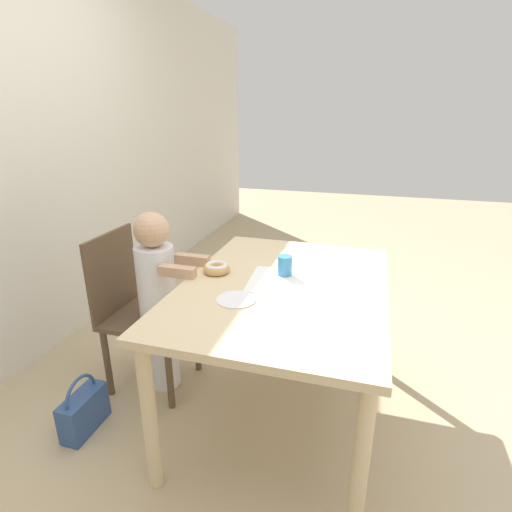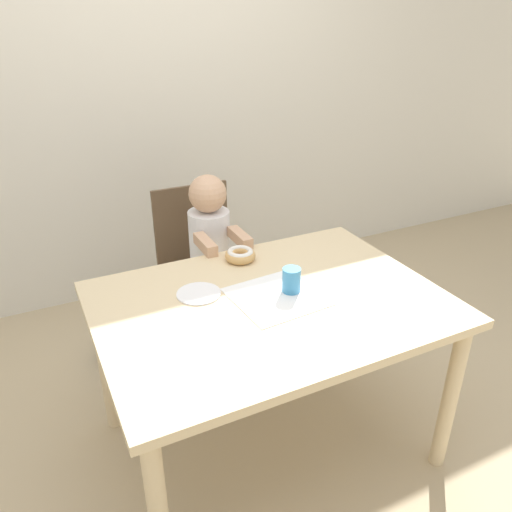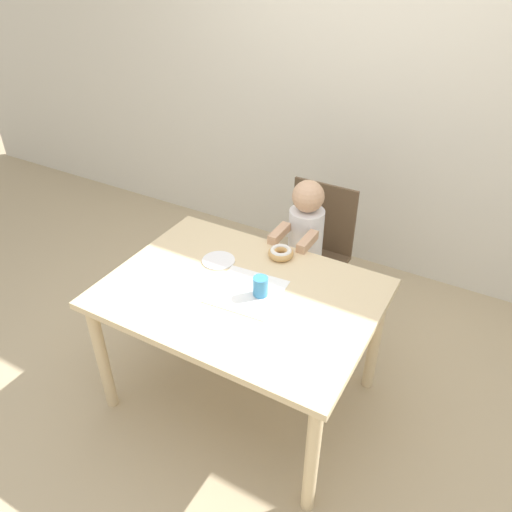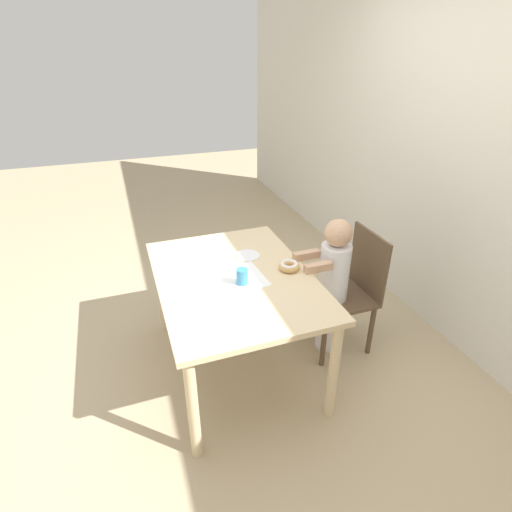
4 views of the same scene
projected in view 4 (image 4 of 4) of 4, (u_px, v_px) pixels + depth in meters
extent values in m
plane|color=tan|center=(237.00, 365.00, 2.79)|extent=(12.00, 12.00, 0.00)
cube|color=silver|center=(462.00, 167.00, 2.67)|extent=(8.00, 0.05, 2.50)
cube|color=beige|center=(234.00, 279.00, 2.46)|extent=(1.28, 0.93, 0.03)
cylinder|color=beige|center=(162.00, 291.00, 2.99)|extent=(0.06, 0.06, 0.69)
cylinder|color=beige|center=(193.00, 409.00, 2.03)|extent=(0.06, 0.06, 0.69)
cylinder|color=beige|center=(263.00, 273.00, 3.23)|extent=(0.06, 0.06, 0.69)
cylinder|color=beige|center=(334.00, 371.00, 2.26)|extent=(0.06, 0.06, 0.69)
cube|color=brown|center=(338.00, 297.00, 2.79)|extent=(0.41, 0.44, 0.03)
cube|color=brown|center=(369.00, 262.00, 2.74)|extent=(0.41, 0.02, 0.45)
cylinder|color=brown|center=(302.00, 313.00, 2.98)|extent=(0.04, 0.04, 0.40)
cylinder|color=brown|center=(324.00, 342.00, 2.69)|extent=(0.04, 0.04, 0.40)
cylinder|color=brown|center=(346.00, 304.00, 3.09)|extent=(0.04, 0.04, 0.40)
cylinder|color=brown|center=(371.00, 330.00, 2.80)|extent=(0.04, 0.04, 0.40)
cylinder|color=white|center=(329.00, 322.00, 2.87)|extent=(0.17, 0.17, 0.43)
cylinder|color=white|center=(334.00, 272.00, 2.67)|extent=(0.20, 0.20, 0.40)
sphere|color=tan|center=(338.00, 233.00, 2.54)|extent=(0.18, 0.18, 0.18)
cube|color=tan|center=(306.00, 255.00, 2.64)|extent=(0.05, 0.18, 0.05)
cube|color=tan|center=(318.00, 267.00, 2.50)|extent=(0.05, 0.18, 0.05)
torus|color=tan|center=(289.00, 266.00, 2.51)|extent=(0.13, 0.13, 0.04)
torus|color=white|center=(289.00, 264.00, 2.50)|extent=(0.11, 0.11, 0.02)
cube|color=white|center=(237.00, 278.00, 2.42)|extent=(0.34, 0.34, 0.00)
cube|color=#2D4C84|center=(324.00, 298.00, 3.34)|extent=(0.26, 0.10, 0.20)
torus|color=#2D4C84|center=(325.00, 288.00, 3.29)|extent=(0.21, 0.02, 0.21)
cylinder|color=teal|center=(242.00, 277.00, 2.35)|extent=(0.07, 0.07, 0.10)
cylinder|color=white|center=(247.00, 255.00, 2.68)|extent=(0.17, 0.17, 0.01)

